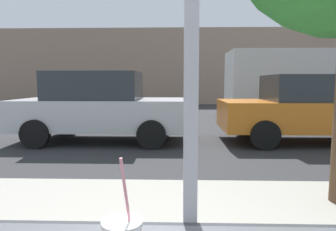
{
  "coord_description": "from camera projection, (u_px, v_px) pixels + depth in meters",
  "views": [
    {
      "loc": [
        -0.05,
        -1.0,
        1.44
      ],
      "look_at": [
        -0.17,
        2.92,
        1.01
      ],
      "focal_mm": 32.23,
      "sensor_mm": 36.0,
      "label": 1
    }
  ],
  "objects": [
    {
      "name": "ground_plane",
      "position": [
        178.0,
        131.0,
        9.1
      ],
      "size": [
        60.0,
        60.0,
        0.0
      ],
      "primitive_type": "plane",
      "color": "#2D2D30"
    },
    {
      "name": "building_facade_far",
      "position": [
        178.0,
        67.0,
        20.42
      ],
      "size": [
        28.0,
        1.2,
        5.02
      ],
      "primitive_type": "cube",
      "color": "gray",
      "rests_on": "ground"
    },
    {
      "name": "parked_car_silver",
      "position": [
        100.0,
        106.0,
        7.39
      ],
      "size": [
        4.12,
        1.97,
        1.7
      ],
      "color": "#BCBCC1",
      "rests_on": "ground"
    },
    {
      "name": "parked_car_orange",
      "position": [
        311.0,
        108.0,
        7.24
      ],
      "size": [
        4.25,
        1.96,
        1.62
      ],
      "color": "orange",
      "rests_on": "ground"
    },
    {
      "name": "box_truck",
      "position": [
        307.0,
        81.0,
        12.28
      ],
      "size": [
        6.56,
        2.44,
        2.72
      ],
      "color": "beige",
      "rests_on": "ground"
    }
  ]
}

